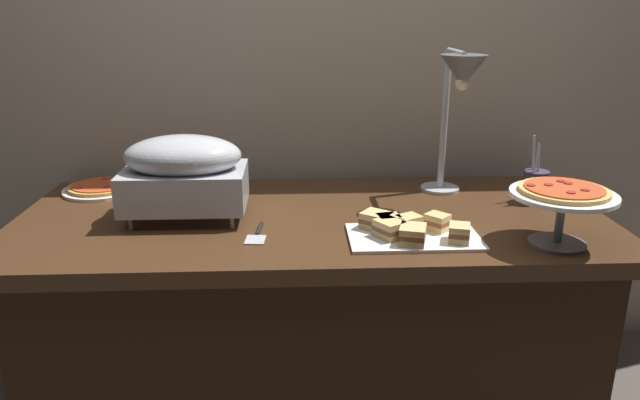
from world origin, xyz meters
The scene contains 10 objects.
back_wall centered at (0.00, 0.50, 1.20)m, with size 4.40×0.04×2.40m, color tan.
buffet_table centered at (0.00, 0.00, 0.39)m, with size 1.90×0.84×0.76m.
chafing_dish centered at (-0.40, -0.01, 0.91)m, with size 0.38×0.25×0.27m.
heat_lamp centered at (0.48, 0.10, 1.16)m, with size 0.15×0.33×0.51m.
pizza_plate_front centered at (-0.76, 0.29, 0.77)m, with size 0.27×0.27×0.03m.
pizza_plate_center centered at (0.69, -0.28, 0.90)m, with size 0.29×0.29×0.17m.
sandwich_platter centered at (0.28, -0.22, 0.78)m, with size 0.38×0.23×0.06m.
sauce_cup_near centered at (-0.29, 0.30, 0.78)m, with size 0.06×0.06×0.04m.
utensil_holder centered at (0.77, 0.10, 0.82)m, with size 0.08×0.08×0.23m.
serving_spatula centered at (-0.17, -0.17, 0.76)m, with size 0.06×0.17×0.01m.
Camera 1 is at (-0.06, -1.81, 1.40)m, focal length 33.14 mm.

